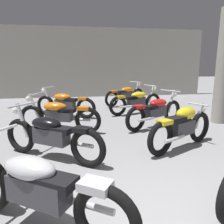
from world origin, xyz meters
name	(u,v)px	position (x,y,z in m)	size (l,w,h in m)	color
back_wall	(90,63)	(0.00, 10.65, 1.80)	(12.50, 0.24, 3.60)	#9E998E
support_pillar	(223,68)	(3.28, 4.37, 1.60)	(0.36, 0.36, 3.20)	#9E998E
motorcycle_left_row_0	(38,188)	(-1.28, 0.74, 0.45)	(1.87, 1.29, 0.97)	black
motorcycle_left_row_1	(51,135)	(-1.33, 2.49, 0.45)	(1.85, 1.32, 0.97)	black
motorcycle_left_row_2	(59,115)	(-1.30, 4.17, 0.45)	(2.08, 0.96, 0.97)	black
motorcycle_left_row_3	(65,103)	(-1.21, 5.90, 0.45)	(1.96, 1.16, 0.97)	black
motorcycle_right_row_1	(182,126)	(1.24, 2.61, 0.46)	(1.79, 1.02, 0.88)	black
motorcycle_right_row_2	(156,111)	(1.29, 4.23, 0.45)	(1.96, 1.16, 0.97)	black
motorcycle_right_row_3	(137,101)	(1.24, 5.98, 0.45)	(2.07, 0.97, 0.97)	black
motorcycle_right_row_4	(126,95)	(1.24, 7.69, 0.45)	(1.94, 1.19, 0.97)	black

